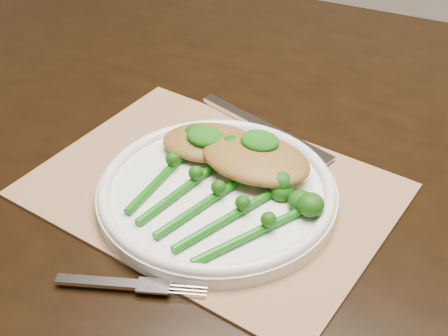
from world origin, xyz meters
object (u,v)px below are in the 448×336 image
at_px(dinner_plate, 217,191).
at_px(dining_table, 311,332).
at_px(placemat, 212,190).
at_px(chicken_fillet_left, 209,142).
at_px(broccolini_bundle, 205,203).

bearing_deg(dinner_plate, dining_table, 61.18).
bearing_deg(placemat, chicken_fillet_left, 128.13).
relative_size(placemat, dinner_plate, 1.47).
height_order(dinner_plate, broccolini_bundle, broccolini_bundle).
distance_m(placemat, broccolini_bundle, 0.06).
height_order(dining_table, chicken_fillet_left, chicken_fillet_left).
xyz_separation_m(chicken_fillet_left, broccolini_bundle, (0.04, -0.10, -0.01)).
bearing_deg(placemat, dining_table, 62.41).
relative_size(dining_table, placemat, 4.07).
distance_m(placemat, chicken_fillet_left, 0.06).
xyz_separation_m(dining_table, chicken_fillet_left, (-0.13, -0.10, 0.40)).
xyz_separation_m(dinner_plate, broccolini_bundle, (0.00, -0.03, 0.01)).
bearing_deg(dinner_plate, broccolini_bundle, -85.93).
bearing_deg(dining_table, placemat, -127.31).
xyz_separation_m(dinner_plate, chicken_fillet_left, (-0.04, 0.06, 0.02)).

